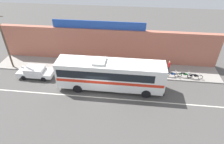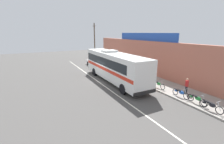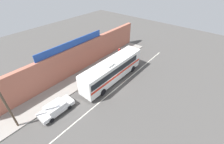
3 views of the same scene
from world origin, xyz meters
name	(u,v)px [view 2 (image 2 of 3)]	position (x,y,z in m)	size (l,w,h in m)	color
ground_plane	(102,80)	(0.00, 0.00, 0.00)	(70.00, 70.00, 0.00)	#4F4C49
sidewalk_slab	(135,74)	(0.00, 5.20, 0.07)	(30.00, 3.60, 0.14)	gray
storefront_facade	(148,57)	(0.00, 7.35, 2.40)	(30.00, 0.70, 4.80)	#B26651
storefront_billboard	(144,37)	(-1.12, 7.35, 5.35)	(12.49, 0.12, 1.10)	#234CAD
road_center_stripe	(97,80)	(0.00, -0.80, 0.00)	(30.00, 0.14, 0.01)	silver
intercity_bus	(114,65)	(1.15, 1.04, 2.07)	(12.19, 2.65, 3.78)	white
parked_car	(95,62)	(-8.52, 2.25, 0.74)	(4.50, 1.89, 1.37)	silver
utility_pole	(95,42)	(-12.64, 3.95, 4.11)	(1.60, 0.22, 7.67)	brown
motorcycle_black	(211,105)	(11.57, 3.91, 0.57)	(1.88, 0.56, 0.94)	black
motorcycle_blue	(197,99)	(10.31, 4.10, 0.57)	(1.85, 0.56, 0.94)	black
motorcycle_orange	(158,84)	(5.90, 3.95, 0.57)	(1.94, 0.56, 0.94)	black
motorcycle_green	(180,93)	(8.74, 4.01, 0.57)	(1.83, 0.56, 0.94)	black
pedestrian_far_left	(187,85)	(8.44, 5.18, 1.06)	(0.30, 0.48, 1.59)	black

